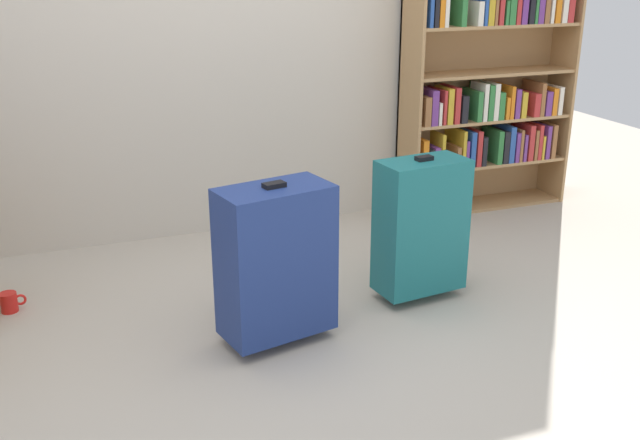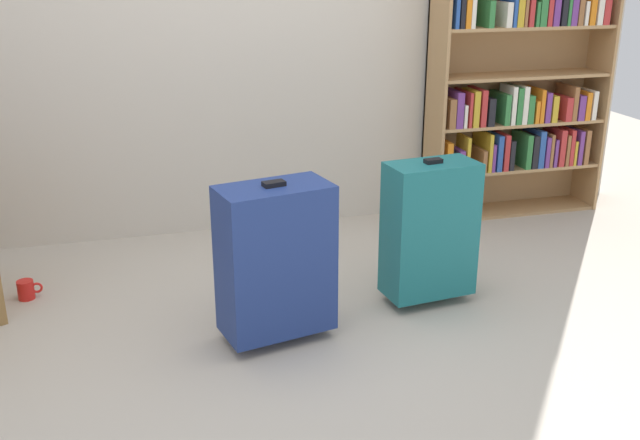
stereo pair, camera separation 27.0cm
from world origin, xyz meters
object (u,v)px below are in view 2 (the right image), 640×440
(suitcase_teal, at_px, (430,229))
(suitcase_navy_blue, at_px, (276,259))
(bookshelf, at_px, (519,82))
(mug, at_px, (26,290))

(suitcase_teal, distance_m, suitcase_navy_blue, 0.80)
(bookshelf, distance_m, mug, 3.11)
(bookshelf, relative_size, suitcase_navy_blue, 2.43)
(bookshelf, height_order, suitcase_navy_blue, bookshelf)
(mug, height_order, suitcase_teal, suitcase_teal)
(suitcase_teal, bearing_deg, suitcase_navy_blue, -167.97)
(suitcase_teal, xyz_separation_m, suitcase_navy_blue, (-0.78, -0.17, 0.00))
(mug, relative_size, suitcase_navy_blue, 0.17)
(bookshelf, relative_size, mug, 14.68)
(bookshelf, height_order, mug, bookshelf)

